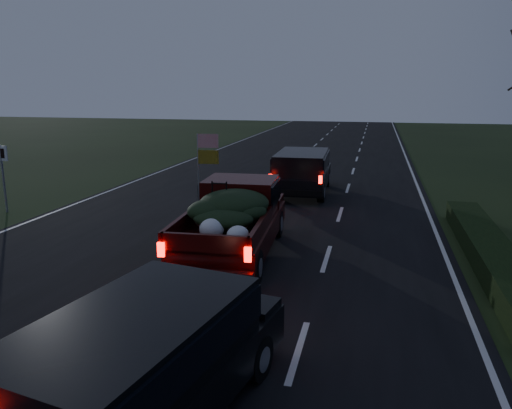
% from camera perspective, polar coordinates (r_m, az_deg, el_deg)
% --- Properties ---
extents(ground, '(120.00, 120.00, 0.00)m').
position_cam_1_polar(ground, '(12.25, -10.36, -8.63)').
color(ground, black).
rests_on(ground, ground).
extents(road_asphalt, '(14.00, 120.00, 0.02)m').
position_cam_1_polar(road_asphalt, '(12.24, -10.36, -8.58)').
color(road_asphalt, black).
rests_on(road_asphalt, ground).
extents(hedge_row, '(1.00, 10.00, 0.60)m').
position_cam_1_polar(hedge_row, '(14.35, 25.30, -5.18)').
color(hedge_row, black).
rests_on(hedge_row, ground).
extents(route_sign, '(0.55, 0.08, 2.50)m').
position_cam_1_polar(route_sign, '(20.47, -27.02, 3.74)').
color(route_sign, gray).
rests_on(route_sign, ground).
extents(pickup_truck, '(2.48, 5.76, 2.96)m').
position_cam_1_polar(pickup_truck, '(13.65, -2.57, -1.25)').
color(pickup_truck, '#350807').
rests_on(pickup_truck, ground).
extents(lead_suv, '(2.34, 5.27, 1.49)m').
position_cam_1_polar(lead_suv, '(21.75, 5.30, 4.18)').
color(lead_suv, black).
rests_on(lead_suv, ground).
extents(rear_suv, '(2.91, 5.19, 1.41)m').
position_cam_1_polar(rear_suv, '(6.96, -13.13, -16.79)').
color(rear_suv, black).
rests_on(rear_suv, ground).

